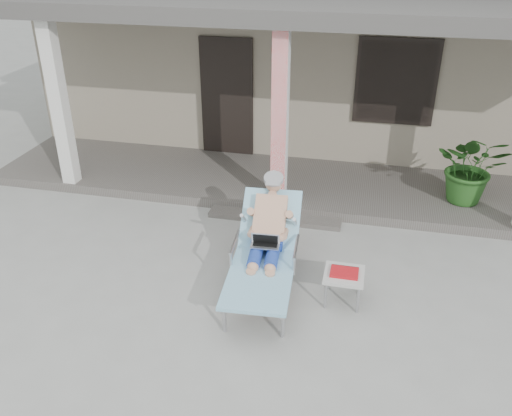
# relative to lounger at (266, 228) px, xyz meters

# --- Properties ---
(ground) EXTENTS (60.00, 60.00, 0.00)m
(ground) POSITION_rel_lounger_xyz_m (-0.20, -0.25, -0.79)
(ground) COLOR #9E9E99
(ground) RESTS_ON ground
(house) EXTENTS (10.40, 5.40, 3.30)m
(house) POSITION_rel_lounger_xyz_m (-0.20, 6.25, 0.88)
(house) COLOR gray
(house) RESTS_ON ground
(porch_deck) EXTENTS (10.00, 2.00, 0.15)m
(porch_deck) POSITION_rel_lounger_xyz_m (-0.20, 2.75, -0.71)
(porch_deck) COLOR #605B56
(porch_deck) RESTS_ON ground
(porch_overhang) EXTENTS (10.00, 2.30, 2.85)m
(porch_overhang) POSITION_rel_lounger_xyz_m (-0.20, 2.70, 2.00)
(porch_overhang) COLOR silver
(porch_overhang) RESTS_ON porch_deck
(porch_step) EXTENTS (2.00, 0.30, 0.07)m
(porch_step) POSITION_rel_lounger_xyz_m (-0.20, 1.60, -0.75)
(porch_step) COLOR #605B56
(porch_step) RESTS_ON ground
(lounger) EXTENTS (0.86, 2.00, 1.27)m
(lounger) POSITION_rel_lounger_xyz_m (0.00, 0.00, 0.00)
(lounger) COLOR #B7B7BC
(lounger) RESTS_ON ground
(side_table) EXTENTS (0.46, 0.46, 0.41)m
(side_table) POSITION_rel_lounger_xyz_m (0.96, -0.14, -0.44)
(side_table) COLOR beige
(side_table) RESTS_ON ground
(potted_palm) EXTENTS (1.14, 1.03, 1.13)m
(potted_palm) POSITION_rel_lounger_xyz_m (2.62, 2.60, -0.07)
(potted_palm) COLOR #26591E
(potted_palm) RESTS_ON porch_deck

